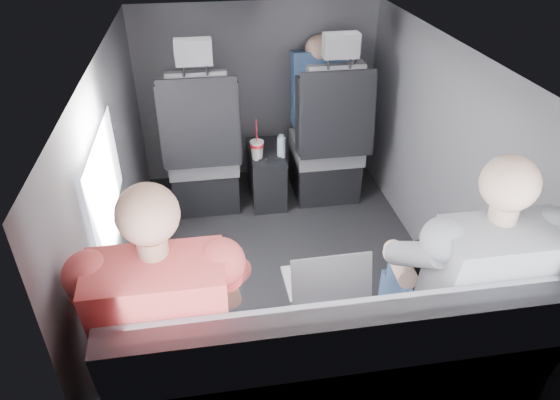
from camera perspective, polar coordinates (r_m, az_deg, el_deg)
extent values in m
plane|color=black|center=(3.12, 0.67, -8.12)|extent=(2.60, 2.60, 0.00)
plane|color=#B2B2AD|center=(2.47, 0.87, 16.53)|extent=(2.60, 2.60, 0.00)
cube|color=#56565B|center=(2.74, -18.12, 1.15)|extent=(0.02, 2.60, 1.35)
cube|color=#56565B|center=(3.00, 17.99, 3.95)|extent=(0.02, 2.60, 1.35)
cube|color=#56565B|center=(3.90, -2.55, 12.05)|extent=(1.80, 0.02, 1.35)
cube|color=#56565B|center=(1.75, 8.38, -18.44)|extent=(1.80, 0.02, 1.35)
cube|color=white|center=(2.37, -19.34, 2.16)|extent=(0.02, 0.75, 0.42)
cube|color=black|center=(3.36, 6.51, 10.75)|extent=(0.35, 0.11, 0.59)
cube|color=black|center=(3.76, -8.48, 2.02)|extent=(0.46, 0.48, 0.30)
cube|color=#58595D|center=(3.63, -8.76, 5.00)|extent=(0.48, 0.46, 0.14)
cube|color=#58595D|center=(3.29, -9.18, 9.16)|extent=(0.38, 0.18, 0.61)
cube|color=black|center=(3.32, -12.97, 8.34)|extent=(0.08, 0.21, 0.53)
cube|color=black|center=(3.31, -5.30, 9.00)|extent=(0.08, 0.21, 0.53)
cube|color=black|center=(3.24, -9.14, 8.56)|extent=(0.50, 0.11, 0.58)
cube|color=#58595D|center=(3.11, -9.88, 16.34)|extent=(0.22, 0.10, 0.15)
cube|color=black|center=(3.86, 4.99, 3.10)|extent=(0.46, 0.48, 0.30)
cube|color=#58595D|center=(3.73, 5.23, 6.04)|extent=(0.48, 0.46, 0.14)
cube|color=#58595D|center=(3.41, 6.33, 10.16)|extent=(0.38, 0.18, 0.61)
cube|color=black|center=(3.37, 2.63, 9.51)|extent=(0.08, 0.21, 0.53)
cube|color=black|center=(3.48, 9.86, 9.83)|extent=(0.08, 0.21, 0.53)
cube|color=black|center=(3.35, 6.60, 9.58)|extent=(0.50, 0.11, 0.58)
cube|color=#58595D|center=(3.23, 7.00, 17.14)|extent=(0.22, 0.10, 0.15)
cube|color=black|center=(3.72, -1.59, 2.95)|extent=(0.24, 0.48, 0.40)
cylinder|color=black|center=(3.51, -2.19, 4.86)|extent=(0.09, 0.09, 0.01)
cylinder|color=black|center=(3.53, -0.41, 5.00)|extent=(0.09, 0.09, 0.01)
cube|color=#58595D|center=(2.26, 5.33, -20.32)|extent=(1.60, 0.50, 0.45)
cube|color=#58595D|center=(1.77, 7.92, -17.12)|extent=(1.60, 0.17, 0.47)
cylinder|color=red|center=(3.46, -2.65, 6.32)|extent=(0.10, 0.10, 0.02)
cylinder|color=white|center=(3.46, -2.66, 6.65)|extent=(0.10, 0.10, 0.01)
cylinder|color=red|center=(3.42, -2.70, 7.92)|extent=(0.01, 0.01, 0.16)
cylinder|color=#B2D3F1|center=(3.50, 0.14, 6.05)|extent=(0.06, 0.06, 0.15)
cylinder|color=#B2D3F1|center=(3.47, 0.14, 7.29)|extent=(0.03, 0.03, 0.02)
cube|color=white|center=(2.19, -11.35, -9.38)|extent=(0.33, 0.25, 0.02)
cube|color=silver|center=(2.17, -11.39, -9.42)|extent=(0.26, 0.15, 0.00)
cube|color=white|center=(2.23, -11.37, -8.02)|extent=(0.10, 0.06, 0.00)
cube|color=white|center=(2.00, -11.74, -9.55)|extent=(0.31, 0.10, 0.22)
cube|color=silver|center=(2.01, -11.73, -9.46)|extent=(0.28, 0.08, 0.18)
cube|color=#AEADB2|center=(2.17, 4.87, -9.16)|extent=(0.33, 0.23, 0.02)
cube|color=silver|center=(2.15, 4.98, -9.20)|extent=(0.27, 0.13, 0.00)
cube|color=#AEADB2|center=(2.21, 4.48, -7.81)|extent=(0.10, 0.05, 0.00)
cube|color=#AEADB2|center=(1.99, 5.97, -9.30)|extent=(0.33, 0.07, 0.22)
cube|color=silver|center=(1.99, 5.92, -9.21)|extent=(0.29, 0.06, 0.18)
cube|color=black|center=(2.35, 17.24, -6.94)|extent=(0.36, 0.26, 0.02)
cube|color=black|center=(2.33, 17.43, -6.95)|extent=(0.30, 0.15, 0.00)
cube|color=black|center=(2.40, 16.56, -5.64)|extent=(0.11, 0.06, 0.00)
cube|color=black|center=(2.17, 19.43, -6.85)|extent=(0.36, 0.08, 0.24)
cube|color=silver|center=(2.17, 19.35, -6.78)|extent=(0.32, 0.07, 0.20)
cube|color=#39393E|center=(2.10, -15.25, -14.75)|extent=(0.16, 0.47, 0.14)
cube|color=#39393E|center=(2.08, -8.66, -14.34)|extent=(0.16, 0.47, 0.14)
cube|color=#39393E|center=(2.48, -13.87, -15.32)|extent=(0.14, 0.14, 0.45)
cube|color=#39393E|center=(2.46, -8.27, -14.96)|extent=(0.14, 0.14, 0.45)
cube|color=#C64146|center=(1.76, -13.06, -13.43)|extent=(0.43, 0.29, 0.58)
sphere|color=tan|center=(1.53, -14.90, -1.57)|extent=(0.19, 0.19, 0.19)
cylinder|color=tan|center=(2.06, -18.43, -10.08)|extent=(0.12, 0.30, 0.13)
cylinder|color=tan|center=(2.02, -6.36, -9.26)|extent=(0.12, 0.30, 0.13)
cube|color=navy|center=(2.24, 16.07, -11.23)|extent=(0.16, 0.47, 0.14)
cube|color=navy|center=(2.34, 21.39, -10.26)|extent=(0.16, 0.47, 0.14)
cube|color=navy|center=(2.60, 12.97, -12.37)|extent=(0.14, 0.14, 0.45)
cube|color=navy|center=(2.69, 17.73, -11.54)|extent=(0.14, 0.14, 0.45)
cube|color=gray|center=(2.00, 22.52, -8.96)|extent=(0.43, 0.29, 0.58)
sphere|color=#CDA58C|center=(1.79, 24.79, 1.80)|extent=(0.19, 0.19, 0.19)
cylinder|color=#CDA58C|center=(2.16, 13.56, -7.01)|extent=(0.12, 0.30, 0.13)
cylinder|color=#CDA58C|center=(2.34, 23.35, -5.58)|extent=(0.12, 0.30, 0.13)
cube|color=navy|center=(3.73, 4.27, 12.74)|extent=(0.37, 0.24, 0.54)
sphere|color=tan|center=(3.67, 4.38, 16.89)|extent=(0.19, 0.19, 0.19)
cube|color=navy|center=(3.89, 3.90, 9.00)|extent=(0.31, 0.37, 0.11)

